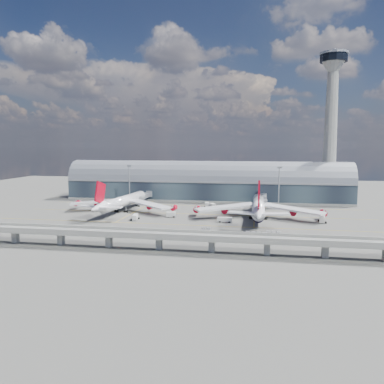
% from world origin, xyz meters
% --- Properties ---
extents(ground, '(500.00, 500.00, 0.00)m').
position_xyz_m(ground, '(0.00, 0.00, 0.00)').
color(ground, '#474744').
rests_on(ground, ground).
extents(taxi_lines, '(200.00, 80.12, 0.01)m').
position_xyz_m(taxi_lines, '(0.00, 22.11, 0.01)').
color(taxi_lines, gold).
rests_on(taxi_lines, ground).
extents(terminal, '(200.00, 30.00, 28.00)m').
position_xyz_m(terminal, '(0.00, 77.99, 11.34)').
color(terminal, '#1C242F').
rests_on(terminal, ground).
extents(control_tower, '(19.00, 19.00, 103.00)m').
position_xyz_m(control_tower, '(85.00, 83.00, 51.64)').
color(control_tower, gray).
rests_on(control_tower, ground).
extents(guideway, '(220.00, 8.50, 7.20)m').
position_xyz_m(guideway, '(-0.00, -55.00, 5.29)').
color(guideway, gray).
rests_on(guideway, ground).
extents(floodlight_mast_left, '(3.00, 0.70, 25.70)m').
position_xyz_m(floodlight_mast_left, '(-50.00, 55.00, 13.63)').
color(floodlight_mast_left, gray).
rests_on(floodlight_mast_left, ground).
extents(floodlight_mast_right, '(3.00, 0.70, 25.70)m').
position_xyz_m(floodlight_mast_right, '(50.00, 55.00, 13.63)').
color(floodlight_mast_right, gray).
rests_on(floodlight_mast_right, ground).
extents(airliner_left, '(66.44, 69.84, 21.27)m').
position_xyz_m(airliner_left, '(-42.38, 20.04, 6.08)').
color(airliner_left, white).
rests_on(airliner_left, ground).
extents(airliner_right, '(71.10, 74.28, 23.64)m').
position_xyz_m(airliner_right, '(37.08, 13.27, 6.13)').
color(airliner_right, white).
rests_on(airliner_right, ground).
extents(jet_bridge_left, '(4.40, 28.00, 7.25)m').
position_xyz_m(jet_bridge_left, '(-38.67, 53.12, 5.18)').
color(jet_bridge_left, gray).
rests_on(jet_bridge_left, ground).
extents(jet_bridge_right, '(4.40, 32.00, 7.25)m').
position_xyz_m(jet_bridge_right, '(40.59, 51.18, 5.18)').
color(jet_bridge_right, gray).
rests_on(jet_bridge_right, ground).
extents(service_truck_0, '(3.52, 7.25, 2.88)m').
position_xyz_m(service_truck_0, '(-27.06, -1.99, 1.49)').
color(service_truck_0, beige).
rests_on(service_truck_0, ground).
extents(service_truck_1, '(5.35, 3.23, 2.90)m').
position_xyz_m(service_truck_1, '(-10.03, 8.50, 1.46)').
color(service_truck_1, beige).
rests_on(service_truck_1, ground).
extents(service_truck_2, '(7.44, 2.38, 2.69)m').
position_xyz_m(service_truck_2, '(20.16, -0.35, 1.40)').
color(service_truck_2, beige).
rests_on(service_truck_2, ground).
extents(service_truck_3, '(3.83, 7.20, 3.30)m').
position_xyz_m(service_truck_3, '(69.35, 7.93, 1.69)').
color(service_truck_3, beige).
rests_on(service_truck_3, ground).
extents(service_truck_4, '(3.28, 5.52, 3.01)m').
position_xyz_m(service_truck_4, '(4.99, 45.38, 1.52)').
color(service_truck_4, beige).
rests_on(service_truck_4, ground).
extents(service_truck_5, '(4.71, 6.52, 2.95)m').
position_xyz_m(service_truck_5, '(8.96, 41.99, 1.51)').
color(service_truck_5, beige).
rests_on(service_truck_5, ground).
extents(cargo_train_0, '(4.56, 1.50, 1.55)m').
position_xyz_m(cargo_train_0, '(13.27, -20.71, 0.81)').
color(cargo_train_0, gray).
rests_on(cargo_train_0, ground).
extents(cargo_train_1, '(9.45, 2.77, 1.56)m').
position_xyz_m(cargo_train_1, '(36.06, -25.90, 0.81)').
color(cargo_train_1, gray).
rests_on(cargo_train_1, ground).
extents(cargo_train_2, '(6.69, 1.62, 1.49)m').
position_xyz_m(cargo_train_2, '(43.74, -23.10, 0.78)').
color(cargo_train_2, gray).
rests_on(cargo_train_2, ground).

